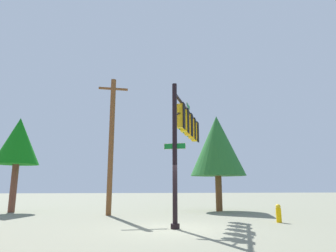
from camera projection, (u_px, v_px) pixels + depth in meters
name	position (u px, v px, depth m)	size (l,w,h in m)	color
ground_plane	(175.00, 229.00, 11.50)	(120.00, 120.00, 0.00)	gray
signal_pole_assembly	(185.00, 129.00, 14.84)	(5.74, 2.61, 6.03)	black
utility_pole	(111.00, 143.00, 17.66)	(0.31, 1.80, 8.26)	brown
fire_hydrant	(279.00, 213.00, 13.60)	(0.33, 0.24, 0.83)	#EEB407
tree_near	(18.00, 142.00, 19.62)	(2.84, 2.84, 6.22)	brown
tree_mid	(217.00, 146.00, 20.53)	(3.80, 3.80, 6.58)	brown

